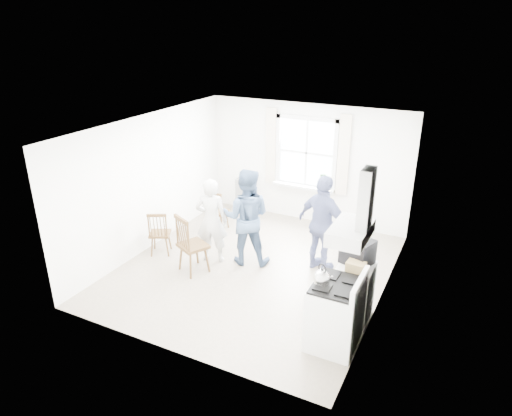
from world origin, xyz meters
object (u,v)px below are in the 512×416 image
at_px(gas_stove, 335,314).
at_px(person_left, 212,221).
at_px(stereo_stack, 358,251).
at_px(windsor_chair_c, 158,229).
at_px(person_mid, 246,217).
at_px(person_right, 323,224).
at_px(low_cabinet, 354,292).
at_px(windsor_chair_a, 216,207).
at_px(windsor_chair_b, 187,239).

relative_size(gas_stove, person_left, 0.70).
xyz_separation_m(stereo_stack, person_left, (-2.81, 0.52, -0.28)).
height_order(windsor_chair_c, person_mid, person_mid).
bearing_deg(person_right, person_mid, 33.83).
xyz_separation_m(low_cabinet, person_right, (-0.91, 1.16, 0.44)).
distance_m(low_cabinet, person_mid, 2.42).
relative_size(gas_stove, windsor_chair_a, 1.25).
bearing_deg(gas_stove, windsor_chair_b, 166.63).
bearing_deg(person_left, person_right, 178.03).
bearing_deg(windsor_chair_b, windsor_chair_a, 104.88).
bearing_deg(windsor_chair_a, windsor_chair_c, -105.97).
bearing_deg(low_cabinet, windsor_chair_a, 153.55).
bearing_deg(person_left, windsor_chair_a, -80.11).
distance_m(windsor_chair_c, person_right, 3.07).
bearing_deg(windsor_chair_a, windsor_chair_b, -75.12).
distance_m(person_left, person_mid, 0.65).
bearing_deg(person_right, windsor_chair_b, 49.26).
distance_m(low_cabinet, windsor_chair_c, 3.84).
bearing_deg(windsor_chair_b, low_cabinet, 0.20).
bearing_deg(person_mid, windsor_chair_a, -53.91).
xyz_separation_m(low_cabinet, person_left, (-2.83, 0.60, 0.35)).
height_order(gas_stove, windsor_chair_c, gas_stove).
relative_size(windsor_chair_c, person_right, 0.50).
xyz_separation_m(low_cabinet, windsor_chair_c, (-3.83, 0.30, 0.09)).
xyz_separation_m(low_cabinet, stereo_stack, (-0.02, 0.07, 0.63)).
relative_size(stereo_stack, person_right, 0.28).
relative_size(low_cabinet, person_right, 0.51).
xyz_separation_m(gas_stove, person_left, (-2.76, 1.30, 0.32)).
relative_size(windsor_chair_c, person_left, 0.55).
height_order(stereo_stack, person_left, person_left).
height_order(windsor_chair_b, person_mid, person_mid).
bearing_deg(person_left, gas_stove, 136.57).
height_order(low_cabinet, person_mid, person_mid).
bearing_deg(windsor_chair_c, windsor_chair_a, 74.03).
bearing_deg(person_mid, person_left, 3.35).
relative_size(stereo_stack, windsor_chair_a, 0.56).
bearing_deg(windsor_chair_b, gas_stove, -13.37).
distance_m(gas_stove, windsor_chair_b, 2.99).
bearing_deg(low_cabinet, windsor_chair_c, 175.52).
distance_m(stereo_stack, windsor_chair_a, 3.81).
bearing_deg(person_mid, person_right, 176.59).
distance_m(stereo_stack, person_right, 1.42).
relative_size(gas_stove, windsor_chair_b, 1.02).
xyz_separation_m(gas_stove, low_cabinet, (0.07, 0.70, -0.03)).
bearing_deg(gas_stove, low_cabinet, 84.32).
xyz_separation_m(stereo_stack, windsor_chair_c, (-3.81, 0.23, -0.54)).
bearing_deg(windsor_chair_a, stereo_stack, -25.59).
distance_m(windsor_chair_c, person_mid, 1.72).
height_order(windsor_chair_a, person_mid, person_mid).
bearing_deg(stereo_stack, gas_stove, -93.63).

